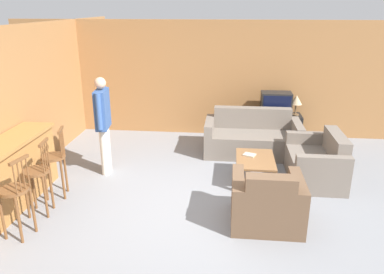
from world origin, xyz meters
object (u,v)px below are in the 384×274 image
(bar_chair_mid, at_px, (38,177))
(person_by_window, at_px, (103,121))
(armchair_near, at_px, (267,203))
(couch_far, at_px, (252,138))
(tv_unit, at_px, (274,128))
(tv, at_px, (276,104))
(bar_chair_far, at_px, (55,162))
(book_on_table, at_px, (249,155))
(coffee_table, at_px, (255,162))
(table_lamp, at_px, (296,101))
(bar_chair_near, at_px, (16,196))
(loveseat_right, at_px, (317,163))

(bar_chair_mid, relative_size, person_by_window, 0.64)
(bar_chair_mid, xyz_separation_m, armchair_near, (3.24, 0.06, -0.27))
(couch_far, height_order, person_by_window, person_by_window)
(armchair_near, xyz_separation_m, tv_unit, (0.44, 3.46, -0.01))
(tv, distance_m, person_by_window, 3.78)
(armchair_near, bearing_deg, bar_chair_far, 171.57)
(book_on_table, bearing_deg, tv, 72.39)
(bar_chair_far, bearing_deg, bar_chair_mid, -89.97)
(bar_chair_far, height_order, coffee_table, bar_chair_far)
(couch_far, bearing_deg, table_lamp, 39.69)
(tv, bearing_deg, bar_chair_far, -141.08)
(tv_unit, bearing_deg, book_on_table, -107.58)
(bar_chair_near, bearing_deg, person_by_window, 76.62)
(bar_chair_mid, xyz_separation_m, person_by_window, (0.49, 1.48, 0.40))
(bar_chair_far, xyz_separation_m, loveseat_right, (4.23, 1.04, -0.27))
(armchair_near, relative_size, tv_unit, 0.84)
(bar_chair_far, height_order, couch_far, bar_chair_far)
(loveseat_right, bearing_deg, couch_far, 132.73)
(couch_far, height_order, armchair_near, couch_far)
(loveseat_right, xyz_separation_m, person_by_window, (-3.74, -0.09, 0.67))
(couch_far, height_order, book_on_table, couch_far)
(tv_unit, distance_m, tv, 0.56)
(book_on_table, height_order, table_lamp, table_lamp)
(bar_chair_far, bearing_deg, armchair_near, -8.43)
(book_on_table, height_order, person_by_window, person_by_window)
(bar_chair_far, xyz_separation_m, tv_unit, (3.68, 2.98, -0.28))
(tv, bearing_deg, person_by_window, -147.59)
(couch_far, xyz_separation_m, person_by_window, (-2.67, -1.24, 0.67))
(armchair_near, height_order, person_by_window, person_by_window)
(person_by_window, bearing_deg, bar_chair_mid, -108.27)
(bar_chair_far, relative_size, table_lamp, 2.52)
(coffee_table, distance_m, person_by_window, 2.73)
(bar_chair_mid, xyz_separation_m, coffee_table, (3.15, 1.39, -0.22))
(couch_far, height_order, table_lamp, table_lamp)
(coffee_table, xyz_separation_m, person_by_window, (-2.66, 0.09, 0.62))
(bar_chair_near, bearing_deg, tv_unit, 47.99)
(armchair_near, distance_m, person_by_window, 3.17)
(tv_unit, distance_m, person_by_window, 3.84)
(bar_chair_mid, height_order, bar_chair_far, same)
(bar_chair_mid, distance_m, person_by_window, 1.61)
(bar_chair_near, xyz_separation_m, couch_far, (3.16, 3.30, -0.27))
(bar_chair_mid, height_order, book_on_table, bar_chair_mid)
(tv, bearing_deg, bar_chair_near, -132.03)
(couch_far, relative_size, armchair_near, 1.98)
(tv_unit, bearing_deg, bar_chair_mid, -136.35)
(coffee_table, distance_m, tv, 2.24)
(bar_chair_mid, xyz_separation_m, loveseat_right, (4.23, 1.57, -0.27))
(bar_chair_mid, relative_size, coffee_table, 1.20)
(armchair_near, height_order, tv_unit, armchair_near)
(armchair_near, height_order, tv, tv)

